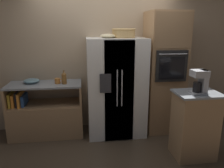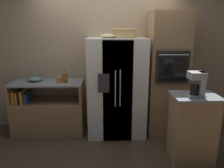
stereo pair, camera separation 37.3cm
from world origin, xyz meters
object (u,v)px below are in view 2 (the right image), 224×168
Objects in this scene: refrigerator at (117,87)px; wicker_basket at (125,33)px; wall_oven at (166,74)px; fruit_bowl at (108,36)px; mug at (59,80)px; bottle_tall at (65,77)px; coffee_maker at (198,83)px; mixing_bowl at (35,79)px.

refrigerator is 4.28× the size of wicker_basket.
fruit_bowl is (-1.02, -0.08, 0.66)m from wall_oven.
wicker_basket is 1.56× the size of fruit_bowl.
fruit_bowl is at bearing -5.91° from mug.
bottle_tall is at bearing -20.62° from mug.
wall_oven is at bearing -0.34° from mug.
wall_oven is at bearing 2.00° from wicker_basket.
coffee_maker is at bearing -48.26° from wicker_basket.
fruit_bowl is at bearing -175.63° from wall_oven.
wall_oven is 1.03m from coffee_maker.
refrigerator is 7.34× the size of bottle_tall.
coffee_maker is (0.13, -1.02, 0.10)m from wall_oven.
wicker_basket reaches higher than mug.
coffee_maker is at bearing -24.51° from mixing_bowl.
mug is at bearing 174.09° from fruit_bowl.
wicker_basket is at bearing 0.31° from bottle_tall.
bottle_tall is 0.59m from mixing_bowl.
mixing_bowl is (-1.59, 0.14, -0.81)m from wicker_basket.
refrigerator is 1.44m from coffee_maker.
wicker_basket is at bearing -4.91° from mixing_bowl.
fruit_bowl is (-0.27, -0.05, -0.05)m from wicker_basket.
wicker_basket is 1.49× the size of mixing_bowl.
coffee_maker reaches higher than mixing_bowl.
wall_oven reaches higher than coffee_maker.
mixing_bowl is (-2.34, 0.11, -0.10)m from wall_oven.
bottle_tall is 0.14m from mug.
mixing_bowl is at bearing 165.98° from bottle_tall.
wall_oven reaches higher than wicker_basket.
fruit_bowl is at bearing -165.85° from refrigerator.
refrigerator is at bearing -172.93° from wicker_basket.
fruit_bowl is 0.78× the size of coffee_maker.
wicker_basket reaches higher than refrigerator.
wicker_basket is 1.79m from mixing_bowl.
refrigerator is 0.95m from wicker_basket.
mixing_bowl is (-0.57, 0.14, -0.07)m from bottle_tall.
wall_oven is at bearing -2.69° from mixing_bowl.
wicker_basket is 3.15× the size of mug.
mixing_bowl is (-1.46, 0.15, 0.13)m from refrigerator.
mug is (-1.00, 0.05, 0.14)m from refrigerator.
refrigerator is 6.39× the size of mixing_bowl.
wall_oven is 1.22m from fruit_bowl.
wall_oven is 5.37× the size of wicker_basket.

